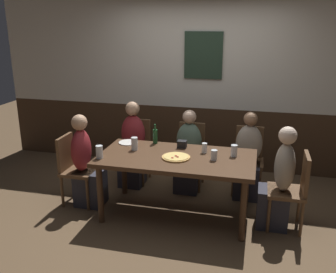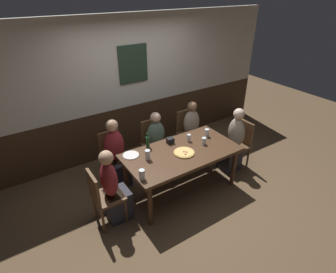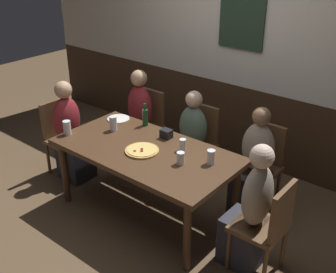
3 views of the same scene
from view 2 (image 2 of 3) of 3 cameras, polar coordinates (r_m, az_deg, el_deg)
The scene contains 22 objects.
ground_plane at distance 4.66m, azimuth 2.59°, elevation -10.85°, with size 12.00×12.00×0.00m, color brown.
wall_back at distance 5.26m, azimuth -7.73°, elevation 10.25°, with size 6.40×0.13×2.60m.
dining_table at distance 4.26m, azimuth 2.79°, elevation -4.02°, with size 1.80×0.94×0.74m.
chair_mid_far at distance 4.98m, azimuth -3.20°, elevation -0.92°, with size 0.40×0.40×0.88m.
chair_head_east at distance 5.12m, azimuth 14.77°, elevation -1.02°, with size 0.40×0.40×0.88m.
chair_right_far at distance 5.36m, azimuth 4.09°, elevation 1.41°, with size 0.40×0.40×0.88m.
chair_left_far at distance 4.70m, azimuth -11.55°, elevation -3.57°, with size 0.40×0.40×0.88m.
chair_head_west at distance 3.89m, azimuth -13.56°, elevation -11.84°, with size 0.40×0.40×0.88m.
person_mid_far at distance 4.87m, azimuth -2.22°, elevation -2.07°, with size 0.34×0.37×1.11m.
person_head_east at distance 5.02m, azimuth 13.50°, elevation -1.54°, with size 0.37×0.34×1.17m.
person_right_far at distance 5.26m, azimuth 5.15°, elevation 0.47°, with size 0.34×0.37×1.13m.
person_left_far at distance 4.57m, azimuth -10.77°, elevation -4.47°, with size 0.34×0.37×1.18m.
person_head_west at distance 3.93m, azimuth -11.32°, elevation -11.15°, with size 0.37×0.34×1.16m.
pizza at distance 4.17m, azimuth 3.40°, elevation -3.37°, with size 0.32×0.32×0.03m.
pint_glass_stout at distance 4.41m, azimuth 7.53°, elevation -1.02°, with size 0.07×0.07×0.12m.
pint_glass_amber at distance 4.64m, azimuth 8.12°, elevation 0.70°, with size 0.07×0.07×0.14m.
beer_glass_tall at distance 4.01m, azimuth -4.29°, elevation -4.00°, with size 0.08×0.08×0.16m.
pint_glass_pale at distance 3.63m, azimuth -5.49°, elevation -8.10°, with size 0.08×0.08×0.15m.
beer_glass_half at distance 4.48m, azimuth 4.39°, elevation -0.33°, with size 0.06×0.06×0.12m.
beer_bottle_green at distance 4.29m, azimuth -4.29°, elevation -1.08°, with size 0.06×0.06×0.25m.
plate_white_large at distance 4.15m, azimuth -7.79°, elevation -3.88°, with size 0.25×0.25×0.01m, color white.
condiment_caddy at distance 4.41m, azimuth 0.53°, elevation -0.84°, with size 0.11×0.09×0.09m, color black.
Camera 2 is at (-2.12, -2.86, 3.01)m, focal length 29.04 mm.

